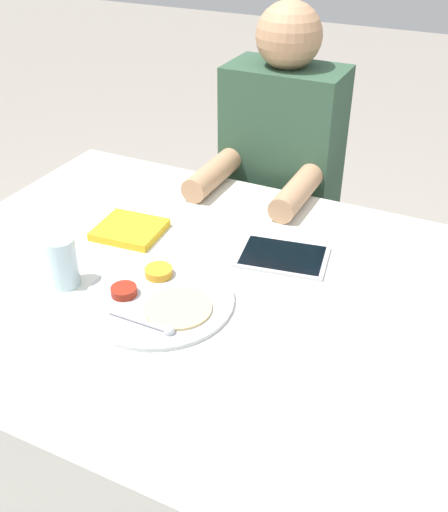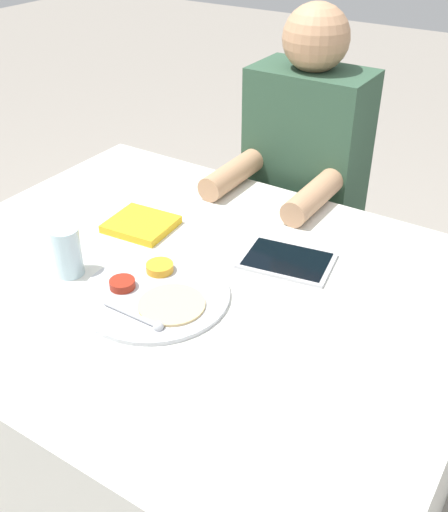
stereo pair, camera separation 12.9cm
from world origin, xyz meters
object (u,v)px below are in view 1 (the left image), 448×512
(person_diner, at_px, (278,209))
(drinking_glass, at_px, (63,262))
(red_notebook, at_px, (130,230))
(thali_tray, at_px, (159,299))
(tablet_device, at_px, (283,256))

(person_diner, height_order, drinking_glass, person_diner)
(red_notebook, xyz_separation_m, drinking_glass, (-0.01, -0.24, 0.05))
(thali_tray, bearing_deg, drinking_glass, -171.36)
(tablet_device, height_order, drinking_glass, drinking_glass)
(thali_tray, distance_m, red_notebook, 0.30)
(red_notebook, distance_m, person_diner, 0.59)
(thali_tray, relative_size, tablet_device, 1.39)
(tablet_device, bearing_deg, drinking_glass, -142.04)
(red_notebook, relative_size, tablet_device, 0.74)
(thali_tray, height_order, drinking_glass, drinking_glass)
(tablet_device, bearing_deg, person_diner, 111.87)
(tablet_device, bearing_deg, thali_tray, -122.48)
(red_notebook, distance_m, tablet_device, 0.39)
(thali_tray, relative_size, red_notebook, 1.88)
(tablet_device, relative_size, person_diner, 0.19)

